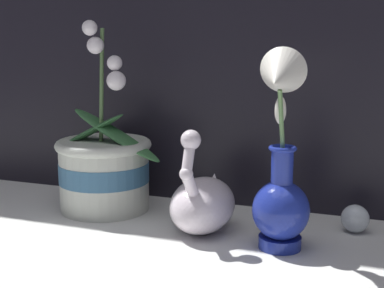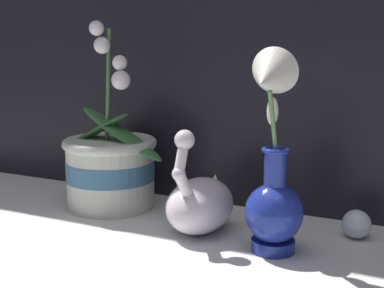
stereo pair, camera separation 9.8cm
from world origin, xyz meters
name	(u,v)px [view 1 (the left image)]	position (x,y,z in m)	size (l,w,h in m)	color
ground_plane	(178,251)	(0.00, 0.00, 0.00)	(2.80, 2.80, 0.00)	silver
orchid_potted_plant	(104,167)	(-0.22, 0.16, 0.09)	(0.25, 0.19, 0.38)	beige
swan_figurine	(203,201)	(0.01, 0.11, 0.05)	(0.11, 0.19, 0.19)	white
blue_vase	(280,177)	(0.15, 0.06, 0.12)	(0.09, 0.14, 0.33)	navy
glass_sphere	(355,219)	(0.26, 0.19, 0.03)	(0.05, 0.05, 0.05)	silver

